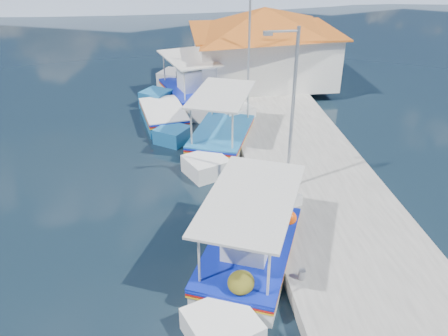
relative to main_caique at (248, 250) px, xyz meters
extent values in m
plane|color=black|center=(-2.50, 1.57, -0.53)|extent=(160.00, 160.00, 0.00)
cube|color=#AEABA3|center=(3.40, 7.57, -0.28)|extent=(5.00, 44.00, 0.50)
cylinder|color=#A5A8AD|center=(1.30, -1.43, 0.12)|extent=(0.20, 0.20, 0.30)
cylinder|color=#A5A8AD|center=(1.30, 3.57, 0.12)|extent=(0.20, 0.20, 0.30)
cylinder|color=#A5A8AD|center=(1.30, 9.57, 0.12)|extent=(0.20, 0.20, 0.30)
cylinder|color=#A5A8AD|center=(1.30, 15.57, 0.12)|extent=(0.20, 0.20, 0.30)
cube|color=white|center=(0.03, -0.08, -0.30)|extent=(4.00, 5.20, 1.02)
cube|color=white|center=(-1.18, 2.75, -0.17)|extent=(2.21, 2.21, 1.13)
cube|color=white|center=(1.21, -2.82, -0.30)|extent=(2.15, 2.15, 0.96)
cube|color=#0C1EA1|center=(0.03, -0.08, 0.17)|extent=(4.12, 5.36, 0.06)
cube|color=#AF170F|center=(0.03, -0.08, 0.09)|extent=(4.12, 5.36, 0.05)
cube|color=yellow|center=(0.03, -0.08, 0.01)|extent=(4.12, 5.36, 0.04)
cube|color=#0C1EA1|center=(0.03, -0.08, 0.25)|extent=(4.12, 5.33, 0.05)
cube|color=brown|center=(0.03, -0.08, 0.22)|extent=(3.79, 5.04, 0.05)
cube|color=white|center=(0.16, -0.37, 0.81)|extent=(1.74, 1.79, 1.18)
cube|color=silver|center=(0.16, -0.37, 1.42)|extent=(1.89, 1.94, 0.06)
cylinder|color=beige|center=(-1.61, 1.35, 1.07)|extent=(0.08, 0.08, 1.71)
cylinder|color=beige|center=(0.13, 2.09, 1.07)|extent=(0.08, 0.08, 1.71)
cylinder|color=beige|center=(-0.07, -2.25, 1.07)|extent=(0.08, 0.08, 1.71)
cylinder|color=beige|center=(1.67, -1.50, 1.07)|extent=(0.08, 0.08, 1.71)
cube|color=silver|center=(0.03, -0.08, 1.93)|extent=(4.11, 5.25, 0.08)
ellipsoid|color=#444312|center=(-0.95, 1.13, 0.52)|extent=(0.81, 0.90, 0.61)
ellipsoid|color=#444312|center=(-0.48, 1.92, 0.47)|extent=(0.69, 0.75, 0.51)
ellipsoid|color=#444312|center=(0.99, -1.77, 0.49)|extent=(0.73, 0.80, 0.55)
sphere|color=#F54807|center=(0.76, 0.93, 1.02)|extent=(0.43, 0.43, 0.43)
cube|color=white|center=(0.17, 8.41, -0.29)|extent=(3.58, 4.72, 1.07)
cube|color=white|center=(-0.82, 11.05, -0.15)|extent=(2.15, 2.15, 1.18)
cube|color=white|center=(1.12, 5.85, -0.29)|extent=(2.09, 2.09, 1.01)
cube|color=#0C1EA1|center=(0.17, 8.41, 0.21)|extent=(3.68, 4.86, 0.07)
cube|color=#AF170F|center=(0.17, 8.41, 0.12)|extent=(3.68, 4.86, 0.06)
cube|color=yellow|center=(0.17, 8.41, 0.04)|extent=(3.68, 4.86, 0.05)
cube|color=#1A65A0|center=(0.17, 8.41, 0.29)|extent=(3.69, 4.83, 0.06)
cube|color=brown|center=(0.17, 8.41, 0.25)|extent=(3.38, 4.57, 0.06)
cylinder|color=beige|center=(-1.29, 9.75, 1.16)|extent=(0.08, 0.08, 1.80)
cylinder|color=beige|center=(0.40, 10.38, 1.16)|extent=(0.08, 0.08, 1.80)
cylinder|color=beige|center=(-0.06, 6.45, 1.16)|extent=(0.08, 0.08, 1.80)
cylinder|color=beige|center=(1.63, 7.08, 1.16)|extent=(0.08, 0.08, 1.80)
cube|color=silver|center=(0.17, 8.41, 2.06)|extent=(3.68, 4.75, 0.08)
cube|color=#1A65A0|center=(-2.50, 11.56, -0.30)|extent=(2.54, 3.97, 1.03)
cube|color=#1A65A0|center=(-2.09, 14.01, -0.17)|extent=(1.96, 1.96, 1.14)
cube|color=#1A65A0|center=(-2.90, 9.20, -0.30)|extent=(1.91, 1.91, 0.98)
cube|color=#0C1EA1|center=(-2.50, 11.56, 0.18)|extent=(2.61, 4.09, 0.07)
cube|color=#AF170F|center=(-2.50, 11.56, 0.09)|extent=(2.61, 4.09, 0.05)
cube|color=yellow|center=(-2.50, 11.56, 0.02)|extent=(2.61, 4.09, 0.04)
cube|color=white|center=(-2.50, 11.56, 0.26)|extent=(2.63, 4.06, 0.05)
cube|color=brown|center=(-2.50, 11.56, 0.22)|extent=(2.37, 3.87, 0.05)
cube|color=white|center=(-0.95, 14.68, -0.29)|extent=(3.47, 4.93, 1.05)
cube|color=white|center=(-0.12, 17.54, -0.16)|extent=(2.27, 2.27, 1.16)
cube|color=white|center=(-1.75, 11.91, -0.29)|extent=(2.21, 2.21, 1.00)
cube|color=#0C1EA1|center=(-0.95, 14.68, 0.20)|extent=(3.57, 5.08, 0.07)
cube|color=#AF170F|center=(-0.95, 14.68, 0.11)|extent=(3.57, 5.08, 0.06)
cube|color=yellow|center=(-0.95, 14.68, 0.03)|extent=(3.57, 5.08, 0.04)
cube|color=#0C1EA1|center=(-0.95, 14.68, 0.27)|extent=(3.58, 5.04, 0.06)
cube|color=brown|center=(-0.95, 14.68, 0.24)|extent=(3.27, 4.79, 0.06)
cube|color=white|center=(-1.04, 14.36, 0.85)|extent=(1.63, 1.74, 1.22)
cube|color=silver|center=(-1.04, 14.36, 1.48)|extent=(1.77, 1.88, 0.07)
cylinder|color=beige|center=(-1.32, 16.74, 1.13)|extent=(0.08, 0.08, 1.77)
cylinder|color=beige|center=(0.46, 16.22, 1.13)|extent=(0.08, 0.08, 1.77)
cylinder|color=beige|center=(-2.36, 13.14, 1.13)|extent=(0.08, 0.08, 1.77)
cylinder|color=beige|center=(-0.57, 12.62, 1.13)|extent=(0.08, 0.08, 1.77)
cube|color=silver|center=(-0.95, 14.68, 2.01)|extent=(3.58, 4.96, 0.08)
cube|color=white|center=(3.70, 16.57, 1.47)|extent=(8.00, 6.00, 3.00)
cube|color=#B25418|center=(3.70, 16.57, 3.02)|extent=(8.64, 6.48, 0.10)
pyramid|color=#B25418|center=(3.70, 16.57, 3.67)|extent=(10.49, 10.49, 1.40)
cube|color=brown|center=(-0.28, 15.57, 0.97)|extent=(0.06, 1.00, 2.00)
cube|color=#0C1EA1|center=(-0.28, 18.07, 1.57)|extent=(0.06, 1.20, 0.90)
cylinder|color=#A5A8AD|center=(2.10, 3.57, 2.97)|extent=(0.12, 0.12, 6.00)
cylinder|color=#A5A8AD|center=(1.60, 3.57, 5.82)|extent=(1.00, 0.08, 0.08)
cube|color=#A5A8AD|center=(1.10, 3.57, 5.77)|extent=(0.30, 0.14, 0.14)
cylinder|color=#A5A8AD|center=(2.10, 12.57, 2.97)|extent=(0.12, 0.12, 6.00)
camera|label=1|loc=(-2.12, -11.17, 9.08)|focal=37.20mm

